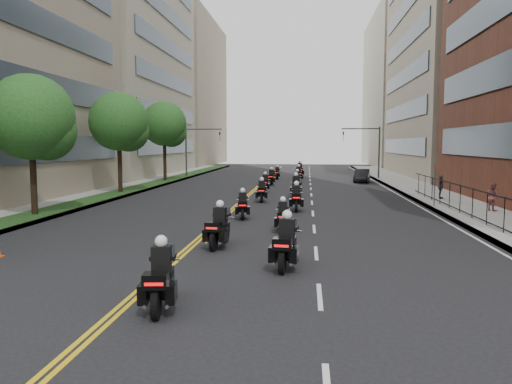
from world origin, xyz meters
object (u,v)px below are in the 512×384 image
motorcycle_3 (283,218)px  parked_sedan (362,176)px  motorcycle_10 (271,178)px  motorcycle_11 (299,175)px  motorcycle_9 (297,180)px  motorcycle_8 (265,184)px  motorcycle_12 (277,174)px  pedestrian_c (441,187)px  motorcycle_5 (296,199)px  motorcycle_6 (262,192)px  motorcycle_2 (219,229)px  motorcycle_4 (243,206)px  motorcycle_13 (300,171)px  motorcycle_1 (286,245)px  motorcycle_7 (296,187)px  motorcycle_0 (161,280)px  pedestrian_b (493,197)px

motorcycle_3 → parked_sedan: (6.48, 28.54, 0.05)m
motorcycle_10 → motorcycle_11: size_ratio=0.94×
motorcycle_9 → parked_sedan: bearing=49.1°
motorcycle_8 → motorcycle_9: 4.50m
motorcycle_12 → pedestrian_c: size_ratio=1.32×
pedestrian_c → motorcycle_11: bearing=43.0°
motorcycle_5 → motorcycle_6: bearing=118.0°
motorcycle_2 → motorcycle_4: bearing=96.1°
motorcycle_13 → motorcycle_3: bearing=-95.1°
motorcycle_1 → motorcycle_9: motorcycle_1 is taller
motorcycle_11 → motorcycle_7: bearing=-93.3°
motorcycle_7 → motorcycle_10: (-2.49, 10.33, -0.05)m
motorcycle_10 → motorcycle_13: 11.29m
motorcycle_6 → motorcycle_12: bearing=87.0°
motorcycle_10 → pedestrian_c: 16.78m
motorcycle_4 → motorcycle_5: (2.68, 3.21, 0.06)m
motorcycle_1 → motorcycle_4: 10.37m
motorcycle_0 → motorcycle_10: 34.78m
motorcycle_13 → pedestrian_c: motorcycle_13 is taller
motorcycle_5 → motorcycle_3: bearing=-95.2°
motorcycle_0 → motorcycle_5: motorcycle_0 is taller
motorcycle_2 → motorcycle_9: bearing=90.3°
motorcycle_5 → motorcycle_7: size_ratio=0.96×
motorcycle_3 → motorcycle_6: bearing=97.7°
motorcycle_8 → motorcycle_10: 6.55m
motorcycle_11 → motorcycle_12: size_ratio=1.16×
motorcycle_6 → motorcycle_13: motorcycle_13 is taller
motorcycle_2 → motorcycle_6: size_ratio=1.07×
motorcycle_0 → motorcycle_13: bearing=79.1°
motorcycle_4 → motorcycle_7: size_ratio=0.87×
motorcycle_0 → motorcycle_5: (2.77, 17.34, -0.00)m
motorcycle_12 → motorcycle_7: bearing=-79.5°
pedestrian_b → motorcycle_5: bearing=66.1°
pedestrian_b → motorcycle_10: bearing=13.8°
motorcycle_3 → motorcycle_13: 35.19m
motorcycle_4 → motorcycle_12: motorcycle_4 is taller
motorcycle_8 → motorcycle_12: 14.15m
motorcycle_13 → pedestrian_b: motorcycle_13 is taller
motorcycle_10 → parked_sedan: bearing=27.7°
motorcycle_5 → motorcycle_12: size_ratio=1.12×
motorcycle_2 → motorcycle_9: (2.39, 25.01, -0.04)m
motorcycle_4 → parked_sedan: 26.50m
motorcycle_7 → pedestrian_c: size_ratio=1.54×
motorcycle_4 → pedestrian_c: (12.18, 9.10, 0.32)m
motorcycle_0 → motorcycle_13: size_ratio=0.91×
motorcycle_10 → motorcycle_11: bearing=59.8°
motorcycle_0 → motorcycle_5: size_ratio=1.00×
motorcycle_1 → motorcycle_11: motorcycle_1 is taller
motorcycle_13 → motorcycle_2: bearing=-98.3°
pedestrian_b → motorcycle_3: bearing=97.2°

